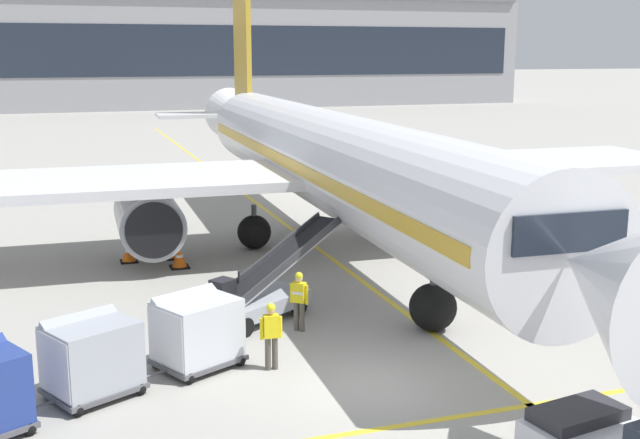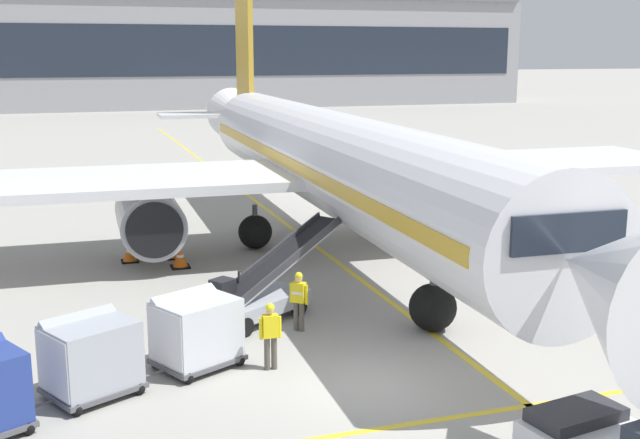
{
  "view_description": "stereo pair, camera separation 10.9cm",
  "coord_description": "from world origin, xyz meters",
  "px_view_note": "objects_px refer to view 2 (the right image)",
  "views": [
    {
      "loc": [
        -6.69,
        -16.62,
        7.86
      ],
      "look_at": [
        0.61,
        5.42,
        2.95
      ],
      "focal_mm": 44.67,
      "sensor_mm": 36.0,
      "label": 1
    },
    {
      "loc": [
        -6.59,
        -16.65,
        7.86
      ],
      "look_at": [
        0.61,
        5.42,
        2.95
      ],
      "focal_mm": 44.67,
      "sensor_mm": 36.0,
      "label": 2
    }
  ],
  "objects_px": {
    "ground_crew_by_loader": "(270,332)",
    "safety_cone_wingtip": "(174,250)",
    "ground_crew_by_carts": "(299,297)",
    "safety_cone_engine_keepout": "(130,253)",
    "parked_airplane": "(328,160)",
    "belt_loader": "(260,292)",
    "baggage_cart_second": "(90,355)",
    "baggage_cart_lead": "(195,329)",
    "safety_cone_nose_mark": "(180,258)"
  },
  "relations": [
    {
      "from": "safety_cone_engine_keepout",
      "to": "safety_cone_nose_mark",
      "type": "height_order",
      "value": "safety_cone_nose_mark"
    },
    {
      "from": "parked_airplane",
      "to": "safety_cone_engine_keepout",
      "type": "height_order",
      "value": "parked_airplane"
    },
    {
      "from": "safety_cone_wingtip",
      "to": "safety_cone_engine_keepout",
      "type": "bearing_deg",
      "value": 178.94
    },
    {
      "from": "parked_airplane",
      "to": "belt_loader",
      "type": "xyz_separation_m",
      "value": [
        -4.69,
        -7.57,
        -2.79
      ]
    },
    {
      "from": "ground_crew_by_loader",
      "to": "safety_cone_wingtip",
      "type": "distance_m",
      "value": 11.87
    },
    {
      "from": "parked_airplane",
      "to": "safety_cone_nose_mark",
      "type": "bearing_deg",
      "value": -169.95
    },
    {
      "from": "belt_loader",
      "to": "ground_crew_by_loader",
      "type": "height_order",
      "value": "belt_loader"
    },
    {
      "from": "parked_airplane",
      "to": "safety_cone_engine_keepout",
      "type": "relative_size",
      "value": 56.19
    },
    {
      "from": "baggage_cart_lead",
      "to": "belt_loader",
      "type": "bearing_deg",
      "value": 52.34
    },
    {
      "from": "ground_crew_by_loader",
      "to": "safety_cone_wingtip",
      "type": "height_order",
      "value": "ground_crew_by_loader"
    },
    {
      "from": "ground_crew_by_carts",
      "to": "safety_cone_nose_mark",
      "type": "xyz_separation_m",
      "value": [
        -2.25,
        7.92,
        -0.62
      ]
    },
    {
      "from": "parked_airplane",
      "to": "baggage_cart_second",
      "type": "bearing_deg",
      "value": -129.71
    },
    {
      "from": "belt_loader",
      "to": "ground_crew_by_loader",
      "type": "relative_size",
      "value": 3.0
    },
    {
      "from": "safety_cone_wingtip",
      "to": "baggage_cart_second",
      "type": "bearing_deg",
      "value": -106.49
    },
    {
      "from": "ground_crew_by_carts",
      "to": "safety_cone_engine_keepout",
      "type": "relative_size",
      "value": 2.37
    },
    {
      "from": "ground_crew_by_loader",
      "to": "parked_airplane",
      "type": "bearing_deg",
      "value": 64.92
    },
    {
      "from": "baggage_cart_second",
      "to": "ground_crew_by_loader",
      "type": "height_order",
      "value": "baggage_cart_second"
    },
    {
      "from": "baggage_cart_second",
      "to": "safety_cone_engine_keepout",
      "type": "xyz_separation_m",
      "value": [
        1.89,
        12.07,
        -0.64
      ]
    },
    {
      "from": "ground_crew_by_carts",
      "to": "safety_cone_nose_mark",
      "type": "height_order",
      "value": "ground_crew_by_carts"
    },
    {
      "from": "baggage_cart_lead",
      "to": "safety_cone_wingtip",
      "type": "bearing_deg",
      "value": 85.03
    },
    {
      "from": "safety_cone_engine_keepout",
      "to": "baggage_cart_lead",
      "type": "bearing_deg",
      "value": -86.32
    },
    {
      "from": "belt_loader",
      "to": "baggage_cart_lead",
      "type": "xyz_separation_m",
      "value": [
        -2.46,
        -3.18,
        0.18
      ]
    },
    {
      "from": "safety_cone_engine_keepout",
      "to": "safety_cone_wingtip",
      "type": "xyz_separation_m",
      "value": [
        1.68,
        -0.03,
        -0.03
      ]
    },
    {
      "from": "ground_crew_by_carts",
      "to": "baggage_cart_lead",
      "type": "bearing_deg",
      "value": -151.75
    },
    {
      "from": "safety_cone_wingtip",
      "to": "ground_crew_by_loader",
      "type": "bearing_deg",
      "value": -86.17
    },
    {
      "from": "belt_loader",
      "to": "safety_cone_engine_keepout",
      "type": "distance_m",
      "value": 8.54
    },
    {
      "from": "ground_crew_by_loader",
      "to": "safety_cone_engine_keepout",
      "type": "height_order",
      "value": "ground_crew_by_loader"
    },
    {
      "from": "parked_airplane",
      "to": "safety_cone_wingtip",
      "type": "xyz_separation_m",
      "value": [
        -6.18,
        0.31,
        -3.28
      ]
    },
    {
      "from": "parked_airplane",
      "to": "belt_loader",
      "type": "bearing_deg",
      "value": -121.76
    },
    {
      "from": "belt_loader",
      "to": "baggage_cart_lead",
      "type": "height_order",
      "value": "belt_loader"
    },
    {
      "from": "ground_crew_by_loader",
      "to": "safety_cone_wingtip",
      "type": "relative_size",
      "value": 2.6
    },
    {
      "from": "belt_loader",
      "to": "baggage_cart_second",
      "type": "bearing_deg",
      "value": -140.56
    },
    {
      "from": "ground_crew_by_loader",
      "to": "safety_cone_wingtip",
      "type": "bearing_deg",
      "value": 93.83
    },
    {
      "from": "parked_airplane",
      "to": "safety_cone_engine_keepout",
      "type": "bearing_deg",
      "value": 177.52
    },
    {
      "from": "safety_cone_engine_keepout",
      "to": "belt_loader",
      "type": "bearing_deg",
      "value": -68.17
    },
    {
      "from": "parked_airplane",
      "to": "safety_cone_engine_keepout",
      "type": "xyz_separation_m",
      "value": [
        -7.86,
        0.34,
        -3.25
      ]
    },
    {
      "from": "safety_cone_engine_keepout",
      "to": "safety_cone_nose_mark",
      "type": "xyz_separation_m",
      "value": [
        1.71,
        -1.43,
        0.02
      ]
    },
    {
      "from": "parked_airplane",
      "to": "belt_loader",
      "type": "height_order",
      "value": "parked_airplane"
    },
    {
      "from": "baggage_cart_second",
      "to": "ground_crew_by_loader",
      "type": "relative_size",
      "value": 1.6
    },
    {
      "from": "belt_loader",
      "to": "safety_cone_engine_keepout",
      "type": "height_order",
      "value": "belt_loader"
    },
    {
      "from": "parked_airplane",
      "to": "baggage_cart_lead",
      "type": "xyz_separation_m",
      "value": [
        -7.14,
        -10.76,
        -2.61
      ]
    },
    {
      "from": "ground_crew_by_carts",
      "to": "safety_cone_engine_keepout",
      "type": "bearing_deg",
      "value": 112.93
    },
    {
      "from": "safety_cone_engine_keepout",
      "to": "ground_crew_by_loader",
      "type": "bearing_deg",
      "value": -78.24
    },
    {
      "from": "belt_loader",
      "to": "safety_cone_nose_mark",
      "type": "xyz_separation_m",
      "value": [
        -1.46,
        6.48,
        -0.44
      ]
    },
    {
      "from": "baggage_cart_lead",
      "to": "ground_crew_by_loader",
      "type": "relative_size",
      "value": 1.6
    },
    {
      "from": "baggage_cart_second",
      "to": "baggage_cart_lead",
      "type": "bearing_deg",
      "value": 20.61
    },
    {
      "from": "baggage_cart_lead",
      "to": "safety_cone_wingtip",
      "type": "height_order",
      "value": "baggage_cart_lead"
    },
    {
      "from": "baggage_cart_second",
      "to": "safety_cone_wingtip",
      "type": "relative_size",
      "value": 4.15
    },
    {
      "from": "parked_airplane",
      "to": "ground_crew_by_carts",
      "type": "relative_size",
      "value": 23.69
    },
    {
      "from": "safety_cone_engine_keepout",
      "to": "baggage_cart_second",
      "type": "bearing_deg",
      "value": -98.89
    }
  ]
}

